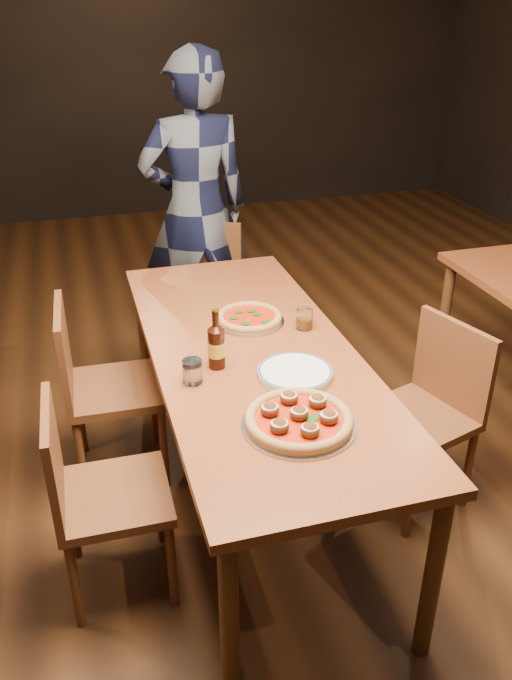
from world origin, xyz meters
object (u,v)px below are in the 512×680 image
object	(u,v)px
chair_main_e	(416,417)
chair_main_sw	(115,387)
pizza_margherita	(249,318)
diner	(196,210)
chair_main_nw	(114,494)
plate_stack	(295,373)
water_glass	(192,371)
amber_glass	(304,319)
table_main	(253,365)
chair_end	(203,297)
pizza_meatball	(299,419)
beer_bottle	(216,347)

from	to	relation	value
chair_main_e	chair_main_sw	bearing A→B (deg)	-132.22
pizza_margherita	diner	world-z (taller)	diner
chair_main_nw	plate_stack	size ratio (longest dim) A/B	3.04
plate_stack	water_glass	bearing A→B (deg)	170.10
amber_glass	pizza_margherita	bearing A→B (deg)	149.71
chair_main_sw	chair_main_e	distance (m)	1.33
table_main	amber_glass	bearing A→B (deg)	25.31
table_main	chair_end	bearing A→B (deg)	87.70
chair_main_nw	pizza_meatball	xyz separation A→B (m)	(0.62, -0.21, 0.35)
table_main	pizza_margherita	xyz separation A→B (m)	(0.06, 0.25, 0.09)
amber_glass	chair_main_e	bearing A→B (deg)	-40.67
table_main	water_glass	distance (m)	0.35
chair_main_e	chair_end	world-z (taller)	chair_end
chair_main_nw	amber_glass	bearing A→B (deg)	-61.54
plate_stack	water_glass	size ratio (longest dim) A/B	3.05
table_main	amber_glass	xyz separation A→B (m)	(0.27, 0.13, 0.12)
beer_bottle	amber_glass	xyz separation A→B (m)	(0.44, 0.22, -0.04)
pizza_meatball	table_main	bearing A→B (deg)	90.37
chair_main_e	pizza_meatball	world-z (taller)	chair_main_e
chair_main_nw	pizza_meatball	world-z (taller)	chair_main_nw
water_glass	plate_stack	bearing A→B (deg)	-9.90
table_main	water_glass	bearing A→B (deg)	-147.44
chair_main_nw	amber_glass	xyz separation A→B (m)	(0.88, 0.46, 0.37)
chair_end	amber_glass	distance (m)	1.21
beer_bottle	amber_glass	bearing A→B (deg)	26.68
table_main	beer_bottle	size ratio (longest dim) A/B	8.40
chair_main_e	plate_stack	size ratio (longest dim) A/B	3.10
chair_end	chair_main_nw	bearing A→B (deg)	-89.07
chair_main_nw	chair_main_e	size ratio (longest dim) A/B	0.98
pizza_meatball	pizza_margherita	bearing A→B (deg)	86.29
pizza_meatball	pizza_margherita	world-z (taller)	pizza_meatball
chair_main_sw	table_main	bearing A→B (deg)	-121.25
chair_main_nw	water_glass	xyz separation A→B (m)	(0.34, 0.16, 0.37)
amber_glass	water_glass	bearing A→B (deg)	-150.85
chair_end	pizza_margherita	size ratio (longest dim) A/B	2.83
chair_main_e	water_glass	world-z (taller)	chair_main_e
diner	amber_glass	bearing A→B (deg)	94.07
pizza_meatball	beer_bottle	bearing A→B (deg)	110.71
table_main	chair_main_e	world-z (taller)	chair_main_e
chair_main_e	pizza_margherita	world-z (taller)	chair_main_e
chair_main_sw	pizza_margherita	size ratio (longest dim) A/B	2.94
chair_main_e	pizza_margherita	distance (m)	0.83
pizza_margherita	plate_stack	xyz separation A→B (m)	(0.04, -0.50, -0.01)
diner	chair_main_e	bearing A→B (deg)	105.11
chair_end	chair_main_sw	bearing A→B (deg)	-99.72
water_glass	pizza_margherita	bearing A→B (deg)	51.90
chair_main_e	beer_bottle	bearing A→B (deg)	-115.22
chair_main_e	chair_end	distance (m)	1.59
water_glass	diner	world-z (taller)	diner
table_main	plate_stack	bearing A→B (deg)	-68.61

